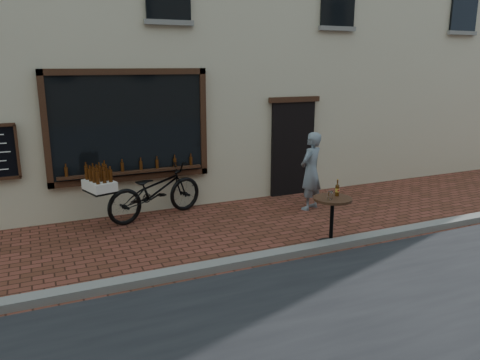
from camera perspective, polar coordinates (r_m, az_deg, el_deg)
name	(u,v)px	position (r m, az deg, el deg)	size (l,w,h in m)	color
ground	(298,260)	(7.66, 7.05, -9.66)	(90.00, 90.00, 0.00)	#4E2619
kerb	(291,252)	(7.79, 6.29, -8.73)	(90.00, 0.25, 0.12)	slate
cargo_bicycle	(153,190)	(9.60, -10.51, -1.25)	(2.55, 1.40, 1.20)	black
bistro_table	(332,211)	(8.18, 11.18, -3.75)	(0.66, 0.66, 1.13)	black
pedestrian	(311,171)	(10.06, 8.63, 1.07)	(0.61, 0.40, 1.67)	slate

